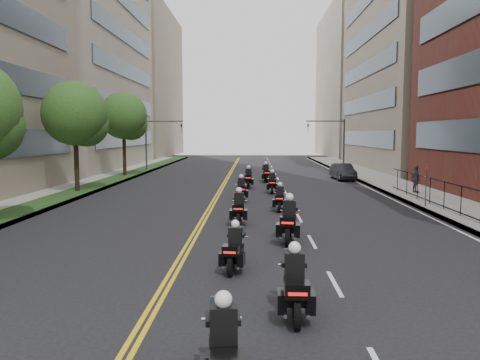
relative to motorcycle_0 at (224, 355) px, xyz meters
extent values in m
cube|color=gray|center=(11.52, 25.62, -0.58)|extent=(4.00, 90.00, 0.15)
cube|color=gray|center=(-12.48, 25.62, -0.58)|extent=(4.00, 90.00, 0.15)
cube|color=#173C15|center=(-11.68, 25.62, -0.49)|extent=(2.00, 90.00, 0.04)
cube|color=gray|center=(21.02, 48.62, 14.34)|extent=(15.00, 28.00, 30.00)
cube|color=#333F4C|center=(13.47, 48.62, 2.84)|extent=(0.12, 24.08, 1.80)
cube|color=#333F4C|center=(13.47, 48.62, 6.84)|extent=(0.12, 24.08, 1.80)
cube|color=#333F4C|center=(13.47, 48.62, 10.84)|extent=(0.12, 24.08, 1.80)
cube|color=#333F4C|center=(13.47, 48.62, 14.84)|extent=(0.12, 24.08, 1.80)
cube|color=gray|center=(21.02, 78.62, 12.34)|extent=(15.00, 28.00, 26.00)
cube|color=gray|center=(-22.48, 48.62, 16.34)|extent=(16.00, 28.00, 34.00)
cube|color=#333F4C|center=(-14.43, 48.62, 2.84)|extent=(0.12, 24.08, 1.80)
cube|color=#333F4C|center=(-14.43, 48.62, 6.84)|extent=(0.12, 24.08, 1.80)
cube|color=#333F4C|center=(-14.43, 48.62, 10.84)|extent=(0.12, 24.08, 1.80)
cube|color=#333F4C|center=(-14.43, 48.62, 14.84)|extent=(0.12, 24.08, 1.80)
cube|color=#333F4C|center=(-14.43, 48.62, 18.84)|extent=(0.12, 24.08, 1.80)
cube|color=gray|center=(-22.48, 78.62, 12.34)|extent=(16.00, 28.00, 26.00)
cylinder|color=#2E2214|center=(-11.68, 24.62, 1.90)|extent=(0.32, 0.32, 5.11)
sphere|color=#234F1A|center=(-11.68, 24.62, 4.82)|extent=(4.40, 4.40, 4.40)
sphere|color=#234F1A|center=(-11.08, 25.02, 4.09)|extent=(3.08, 3.08, 3.08)
cylinder|color=#2E2214|center=(-11.68, 36.62, 2.04)|extent=(0.32, 0.32, 5.39)
sphere|color=#234F1A|center=(-11.68, 36.62, 5.12)|extent=(4.40, 4.40, 4.40)
sphere|color=#234F1A|center=(-11.08, 37.02, 4.35)|extent=(3.08, 3.08, 3.08)
cylinder|color=#3F3F44|center=(10.02, 42.62, 2.14)|extent=(0.18, 0.18, 5.60)
cylinder|color=#3F3F44|center=(8.02, 42.62, 4.74)|extent=(4.00, 0.14, 0.14)
imported|color=black|center=(6.22, 42.62, 3.94)|extent=(0.16, 0.20, 1.00)
cylinder|color=#3F3F44|center=(-10.98, 42.62, 2.14)|extent=(0.18, 0.18, 5.60)
cylinder|color=#3F3F44|center=(-8.98, 42.62, 4.74)|extent=(4.00, 0.14, 0.14)
imported|color=black|center=(-7.18, 42.62, 3.94)|extent=(0.16, 0.20, 1.00)
cylinder|color=black|center=(-0.10, 0.87, -0.32)|extent=(0.22, 0.69, 0.67)
cube|color=black|center=(-0.01, 0.08, -0.05)|extent=(0.57, 1.38, 0.40)
cube|color=black|center=(-0.02, 0.13, 0.45)|extent=(0.47, 0.33, 0.61)
sphere|color=white|center=(-0.02, 0.14, 0.87)|extent=(0.29, 0.29, 0.29)
cylinder|color=black|center=(1.39, 2.54, -0.32)|extent=(0.16, 0.69, 0.69)
cylinder|color=black|center=(1.42, 4.16, -0.32)|extent=(0.16, 0.69, 0.69)
cube|color=black|center=(1.40, 3.35, -0.03)|extent=(0.45, 1.38, 0.40)
cube|color=silver|center=(1.40, 3.40, -0.27)|extent=(0.40, 0.56, 0.30)
cube|color=black|center=(1.39, 2.54, 0.21)|extent=(0.54, 0.44, 0.32)
cube|color=red|center=(1.38, 2.33, 0.19)|extent=(0.41, 0.04, 0.07)
cube|color=black|center=(1.40, 3.40, 0.47)|extent=(0.45, 0.29, 0.63)
sphere|color=white|center=(1.40, 3.41, 0.90)|extent=(0.29, 0.29, 0.29)
cylinder|color=black|center=(-0.19, 6.18, -0.35)|extent=(0.21, 0.63, 0.62)
cylinder|color=black|center=(0.00, 7.62, -0.35)|extent=(0.21, 0.63, 0.62)
cube|color=black|center=(-0.10, 6.90, -0.10)|extent=(0.54, 1.27, 0.36)
cube|color=silver|center=(-0.09, 6.94, -0.31)|extent=(0.41, 0.54, 0.27)
cube|color=black|center=(-0.19, 6.18, 0.12)|extent=(0.52, 0.44, 0.29)
cube|color=red|center=(-0.21, 5.99, 0.10)|extent=(0.36, 0.07, 0.06)
cube|color=black|center=(-0.09, 6.94, 0.36)|extent=(0.43, 0.30, 0.56)
sphere|color=white|center=(-0.09, 6.95, 0.74)|extent=(0.26, 0.26, 0.26)
cylinder|color=black|center=(1.73, 9.81, -0.28)|extent=(0.25, 0.77, 0.75)
cylinder|color=black|center=(1.96, 11.57, -0.28)|extent=(0.25, 0.77, 0.75)
cube|color=black|center=(1.84, 10.69, 0.03)|extent=(0.66, 1.55, 0.44)
cube|color=silver|center=(1.85, 10.74, -0.23)|extent=(0.50, 0.66, 0.33)
cube|color=black|center=(1.73, 9.81, 0.30)|extent=(0.63, 0.54, 0.36)
cube|color=red|center=(1.70, 9.57, 0.27)|extent=(0.44, 0.09, 0.08)
cube|color=black|center=(1.85, 10.74, 0.58)|extent=(0.52, 0.37, 0.69)
sphere|color=white|center=(1.85, 10.75, 1.05)|extent=(0.32, 0.32, 0.32)
cylinder|color=black|center=(-0.20, 13.42, -0.32)|extent=(0.15, 0.68, 0.68)
cylinder|color=black|center=(-0.18, 15.01, -0.32)|extent=(0.15, 0.68, 0.68)
cube|color=black|center=(-0.19, 14.22, -0.04)|extent=(0.43, 1.35, 0.40)
cube|color=silver|center=(-0.19, 14.27, -0.27)|extent=(0.38, 0.55, 0.30)
cube|color=black|center=(-0.20, 13.42, 0.20)|extent=(0.52, 0.42, 0.32)
cube|color=red|center=(-0.21, 13.21, 0.18)|extent=(0.40, 0.03, 0.07)
cube|color=black|center=(-0.19, 14.27, 0.46)|extent=(0.44, 0.28, 0.62)
sphere|color=white|center=(-0.19, 14.28, 0.87)|extent=(0.29, 0.29, 0.29)
cylinder|color=black|center=(1.83, 17.17, -0.35)|extent=(0.18, 0.63, 0.62)
cylinder|color=black|center=(1.95, 18.63, -0.35)|extent=(0.18, 0.63, 0.62)
cube|color=black|center=(1.89, 17.90, -0.09)|extent=(0.49, 1.26, 0.37)
cube|color=silver|center=(1.90, 17.94, -0.30)|extent=(0.39, 0.53, 0.27)
cube|color=black|center=(1.83, 17.17, 0.13)|extent=(0.51, 0.42, 0.29)
cube|color=red|center=(1.81, 16.98, 0.11)|extent=(0.37, 0.06, 0.06)
cube|color=black|center=(1.90, 17.94, 0.36)|extent=(0.42, 0.29, 0.57)
sphere|color=white|center=(1.90, 17.95, 0.75)|extent=(0.26, 0.26, 0.26)
cylinder|color=black|center=(-0.22, 20.66, -0.33)|extent=(0.18, 0.67, 0.66)
cylinder|color=black|center=(-0.33, 22.22, -0.33)|extent=(0.18, 0.67, 0.66)
cube|color=black|center=(-0.28, 21.44, -0.06)|extent=(0.50, 1.34, 0.39)
cube|color=silver|center=(-0.28, 21.49, -0.28)|extent=(0.41, 0.56, 0.29)
cube|color=black|center=(-0.22, 20.66, 0.18)|extent=(0.53, 0.44, 0.31)
cube|color=red|center=(-0.21, 20.46, 0.16)|extent=(0.39, 0.06, 0.07)
cube|color=black|center=(-0.28, 21.49, 0.43)|extent=(0.45, 0.30, 0.60)
sphere|color=white|center=(-0.28, 21.50, 0.84)|extent=(0.28, 0.28, 0.28)
cylinder|color=black|center=(1.76, 24.53, -0.33)|extent=(0.16, 0.67, 0.66)
cylinder|color=black|center=(1.81, 26.08, -0.33)|extent=(0.16, 0.67, 0.66)
cube|color=black|center=(1.78, 25.30, -0.06)|extent=(0.45, 1.33, 0.39)
cube|color=silver|center=(1.78, 25.35, -0.28)|extent=(0.39, 0.55, 0.29)
cube|color=black|center=(1.76, 24.53, 0.18)|extent=(0.52, 0.43, 0.31)
cube|color=red|center=(1.75, 24.32, 0.16)|extent=(0.39, 0.04, 0.07)
cube|color=black|center=(1.78, 25.35, 0.43)|extent=(0.44, 0.29, 0.60)
sphere|color=white|center=(1.78, 25.36, 0.84)|extent=(0.28, 0.28, 0.28)
cylinder|color=black|center=(0.08, 27.52, -0.32)|extent=(0.16, 0.69, 0.69)
cylinder|color=black|center=(0.13, 29.14, -0.32)|extent=(0.16, 0.69, 0.69)
cube|color=black|center=(0.10, 28.33, -0.03)|extent=(0.47, 1.38, 0.41)
cube|color=silver|center=(0.10, 28.38, -0.26)|extent=(0.40, 0.57, 0.30)
cube|color=black|center=(0.08, 27.52, 0.21)|extent=(0.54, 0.44, 0.32)
cube|color=red|center=(0.07, 27.30, 0.19)|extent=(0.41, 0.04, 0.07)
cube|color=black|center=(0.10, 28.38, 0.48)|extent=(0.45, 0.30, 0.63)
sphere|color=white|center=(0.10, 28.39, 0.90)|extent=(0.29, 0.29, 0.29)
cylinder|color=black|center=(1.60, 31.69, -0.31)|extent=(0.21, 0.72, 0.71)
cylinder|color=black|center=(1.46, 33.36, -0.31)|extent=(0.21, 0.72, 0.71)
cube|color=black|center=(1.53, 32.52, -0.01)|extent=(0.56, 1.44, 0.42)
cube|color=silver|center=(1.52, 32.58, -0.25)|extent=(0.44, 0.61, 0.31)
cube|color=black|center=(1.60, 31.69, 0.24)|extent=(0.58, 0.48, 0.33)
cube|color=red|center=(1.62, 31.48, 0.22)|extent=(0.42, 0.07, 0.07)
cube|color=black|center=(1.52, 32.58, 0.51)|extent=(0.48, 0.33, 0.65)
sphere|color=white|center=(1.52, 32.59, 0.95)|extent=(0.30, 0.30, 0.30)
imported|color=black|center=(8.45, 34.69, 0.06)|extent=(1.75, 4.45, 1.44)
imported|color=#46444C|center=(11.40, 24.53, 0.41)|extent=(0.62, 1.14, 1.83)
camera|label=1|loc=(0.45, -7.06, 3.51)|focal=35.00mm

